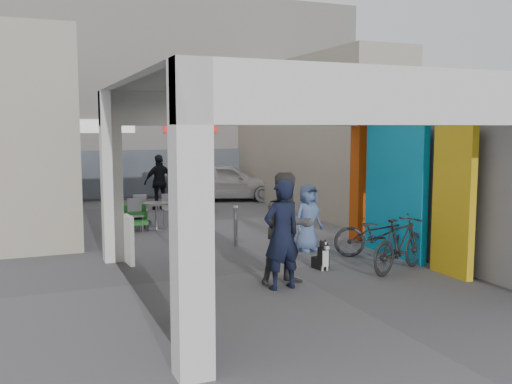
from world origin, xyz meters
name	(u,v)px	position (x,y,z in m)	size (l,w,h in m)	color
ground	(285,269)	(0.00, 0.00, 0.00)	(90.00, 90.00, 0.00)	#545459
arcade_canopy	(331,153)	(0.54, -0.82, 2.30)	(6.40, 6.45, 6.40)	silver
far_building	(142,97)	(0.00, 13.99, 3.99)	(18.00, 4.08, 8.00)	silver
plaza_bldg_left	(29,137)	(-4.50, 7.50, 2.50)	(2.00, 9.00, 5.00)	#A19B85
plaza_bldg_right	(311,135)	(4.50, 7.50, 2.50)	(2.00, 9.00, 5.00)	#A19B85
bollard_left	(174,230)	(-1.57, 2.55, 0.46)	(0.09, 0.09, 0.91)	gray
bollard_center	(236,226)	(-0.14, 2.42, 0.46)	(0.09, 0.09, 0.93)	gray
bollard_right	(308,223)	(1.65, 2.21, 0.47)	(0.09, 0.09, 0.94)	gray
advert_board_near	(176,289)	(-2.75, -2.23, 0.51)	(0.18, 0.56, 1.00)	white
advert_board_far	(129,239)	(-2.75, 1.58, 0.51)	(0.14, 0.55, 1.00)	white
cafe_set	(150,217)	(-1.49, 5.58, 0.31)	(1.46, 1.18, 0.88)	#9B9BA0
produce_stand	(130,221)	(-2.10, 5.28, 0.28)	(1.06, 0.57, 0.70)	black
crate_stack	(205,203)	(0.83, 7.97, 0.28)	(0.52, 0.45, 0.56)	#175118
border_collie	(322,257)	(0.67, -0.30, 0.24)	(0.22, 0.44, 0.61)	black
man_with_dog	(282,235)	(-0.63, -1.21, 0.94)	(0.69, 0.45, 1.89)	black
man_back_turned	(288,229)	(-0.40, -0.96, 0.99)	(0.97, 0.75, 1.99)	#3E3E41
man_elderly	(308,218)	(1.19, 1.32, 0.75)	(0.73, 0.48, 1.50)	#516A9E
man_crates	(160,182)	(-0.46, 8.89, 0.93)	(1.09, 0.45, 1.86)	black
bicycle_front	(380,234)	(2.30, 0.13, 0.51)	(0.68, 1.94, 1.02)	black
bicycle_rear	(400,244)	(1.97, -1.01, 0.53)	(0.50, 1.77, 1.06)	black
white_van	(227,181)	(2.47, 10.49, 0.71)	(1.67, 4.16, 1.42)	silver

